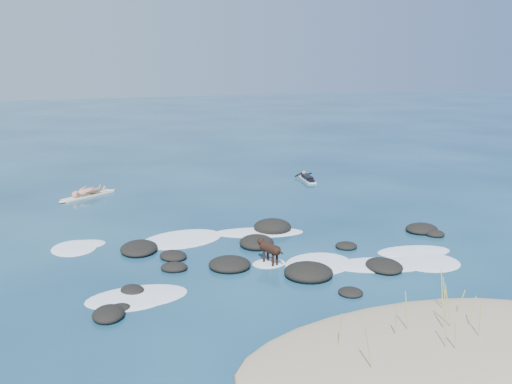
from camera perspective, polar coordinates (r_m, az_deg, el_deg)
name	(u,v)px	position (r m, az deg, el deg)	size (l,w,h in m)	color
ground	(270,243)	(20.34, 1.37, -5.14)	(160.00, 160.00, 0.00)	#0A2642
sand_dune	(421,348)	(13.91, 16.15, -14.73)	(9.00, 4.40, 0.60)	#9E8966
dune_grass	(431,317)	(13.95, 17.14, -11.88)	(3.76, 2.00, 1.22)	#9EAB52
reef_rocks	(270,252)	(19.13, 1.42, -6.00)	(13.52, 7.53, 0.59)	black
breaking_foam	(258,256)	(18.98, 0.17, -6.46)	(12.84, 8.06, 0.12)	white
standing_surfer_rig	(87,182)	(28.06, -16.53, 0.99)	(2.94, 1.92, 1.85)	#F2E3C1
paddling_surfer_rig	(307,178)	(30.83, 5.13, 1.41)	(1.07, 2.20, 0.38)	white
dog	(269,248)	(18.13, 1.31, -5.65)	(0.53, 1.26, 0.81)	black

